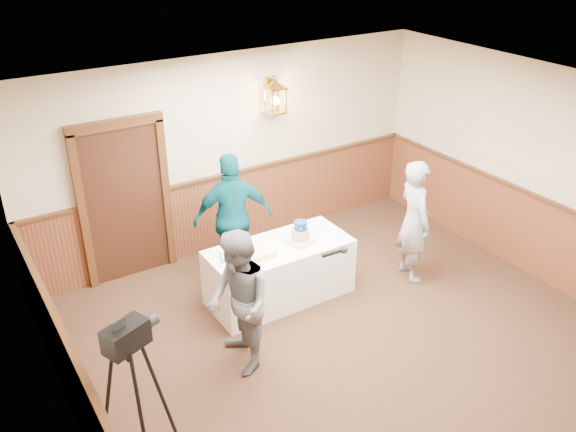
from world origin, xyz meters
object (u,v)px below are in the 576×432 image
(baker, at_px, (414,221))
(sheet_cake_green, at_px, (232,256))
(display_table, at_px, (280,272))
(sheet_cake_yellow, at_px, (260,253))
(tiered_cake, at_px, (301,234))
(assistant_p, at_px, (233,218))
(interviewer, at_px, (239,303))
(tv_camera_rig, at_px, (136,404))

(baker, bearing_deg, sheet_cake_green, 89.16)
(display_table, xyz_separation_m, sheet_cake_yellow, (-0.33, -0.08, 0.41))
(tiered_cake, xyz_separation_m, sheet_cake_yellow, (-0.59, -0.01, -0.08))
(sheet_cake_green, distance_m, assistant_p, 0.81)
(baker, bearing_deg, tiered_cake, 86.13)
(interviewer, bearing_deg, display_table, 140.46)
(baker, bearing_deg, tv_camera_rig, 116.90)
(interviewer, distance_m, assistant_p, 1.82)
(tiered_cake, distance_m, tv_camera_rig, 3.05)
(display_table, xyz_separation_m, sheet_cake_green, (-0.63, 0.06, 0.41))
(sheet_cake_green, relative_size, baker, 0.15)
(display_table, xyz_separation_m, assistant_p, (-0.24, 0.76, 0.50))
(tiered_cake, relative_size, assistant_p, 0.21)
(tv_camera_rig, bearing_deg, baker, -7.55)
(sheet_cake_yellow, relative_size, assistant_p, 0.20)
(interviewer, bearing_deg, sheet_cake_green, 166.65)
(tiered_cake, bearing_deg, tv_camera_rig, -150.59)
(baker, xyz_separation_m, assistant_p, (-1.98, 1.26, 0.04))
(sheet_cake_yellow, relative_size, tv_camera_rig, 0.23)
(baker, bearing_deg, display_table, 86.35)
(interviewer, bearing_deg, assistant_p, 164.10)
(baker, distance_m, assistant_p, 2.35)
(sheet_cake_green, bearing_deg, tv_camera_rig, -137.35)
(display_table, distance_m, sheet_cake_green, 0.75)
(interviewer, xyz_separation_m, assistant_p, (0.79, 1.64, 0.07))
(tiered_cake, height_order, assistant_p, assistant_p)
(tv_camera_rig, bearing_deg, sheet_cake_green, 20.64)
(sheet_cake_green, relative_size, interviewer, 0.16)
(baker, height_order, tv_camera_rig, baker)
(display_table, bearing_deg, sheet_cake_yellow, -165.88)
(display_table, relative_size, sheet_cake_green, 6.99)
(tiered_cake, relative_size, tv_camera_rig, 0.24)
(sheet_cake_yellow, bearing_deg, display_table, 14.12)
(tiered_cake, xyz_separation_m, interviewer, (-1.30, -0.81, -0.06))
(interviewer, height_order, assistant_p, assistant_p)
(display_table, relative_size, tv_camera_rig, 1.19)
(sheet_cake_green, height_order, baker, baker)
(assistant_p, bearing_deg, tv_camera_rig, 62.80)
(sheet_cake_yellow, height_order, assistant_p, assistant_p)
(interviewer, height_order, baker, baker)
(sheet_cake_yellow, relative_size, interviewer, 0.21)
(sheet_cake_yellow, bearing_deg, tv_camera_rig, -144.26)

